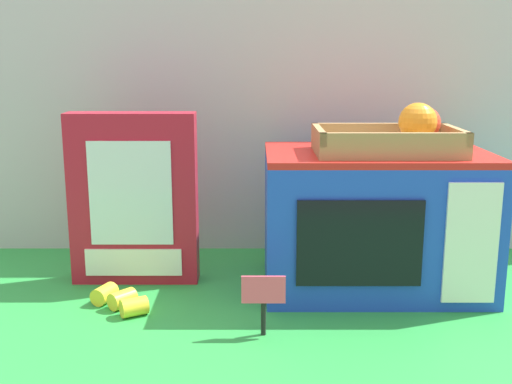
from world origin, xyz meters
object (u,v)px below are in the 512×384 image
Objects in this scene: cookie_set_box at (137,199)px; price_sign at (266,296)px; loose_toy_banana at (123,300)px; toy_microwave at (378,220)px; food_groups_crate at (400,138)px.

price_sign is at bearing -45.00° from cookie_set_box.
cookie_set_box is 0.21m from loose_toy_banana.
toy_microwave reaches higher than price_sign.
food_groups_crate is at bearing 10.29° from loose_toy_banana.
loose_toy_banana is at bearing -169.71° from food_groups_crate.
food_groups_crate is 0.51m from cookie_set_box.
loose_toy_banana is at bearing -91.22° from cookie_set_box.
toy_microwave is 0.31m from price_sign.
cookie_set_box is at bearing 88.78° from loose_toy_banana.
toy_microwave is 4.14× the size of price_sign.
loose_toy_banana is at bearing 156.99° from price_sign.
loose_toy_banana is (-0.50, -0.09, -0.28)m from food_groups_crate.
loose_toy_banana is (-0.00, -0.14, -0.15)m from cookie_set_box.
toy_microwave reaches higher than loose_toy_banana.
price_sign is at bearing -23.01° from loose_toy_banana.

